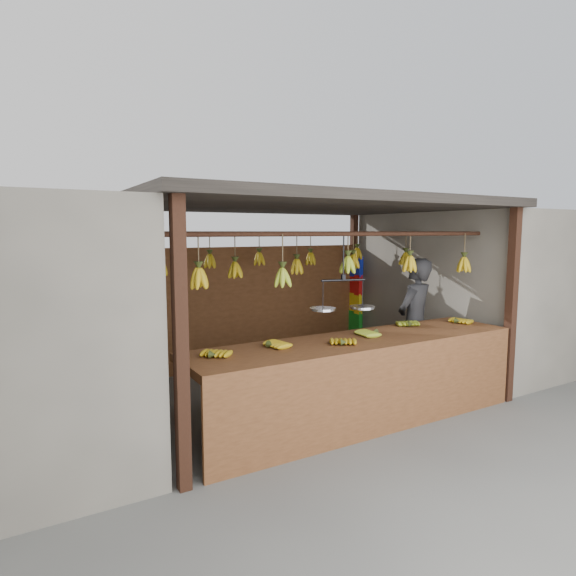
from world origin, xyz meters
TOP-DOWN VIEW (x-y plane):
  - ground at (0.00, 0.00)m, footprint 80.00×80.00m
  - stall at (0.00, 0.33)m, footprint 4.30×3.30m
  - neighbor_right at (3.60, 0.00)m, footprint 3.00×3.00m
  - counter at (0.03, -1.23)m, footprint 3.77×0.86m
  - hanging_bananas at (-0.01, -0.00)m, footprint 3.63×2.24m
  - balance_scale at (-0.09, -1.00)m, footprint 0.69×0.37m
  - vendor at (1.49, -0.46)m, footprint 0.70×0.56m
  - bag_bundles at (1.94, 1.35)m, footprint 0.08×0.26m

SIDE VIEW (x-z plane):
  - ground at x=0.00m, z-range 0.00..0.00m
  - counter at x=0.03m, z-range 0.23..1.19m
  - vendor at x=1.49m, z-range 0.00..1.68m
  - bag_bundles at x=1.94m, z-range 0.35..1.61m
  - neighbor_right at x=3.60m, z-range 0.00..2.30m
  - balance_scale at x=-0.09m, z-range 0.87..1.66m
  - hanging_bananas at x=-0.01m, z-range 1.45..1.82m
  - stall at x=0.00m, z-range 0.77..3.17m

